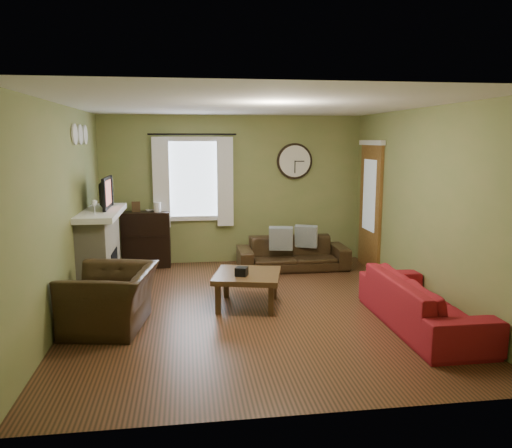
{
  "coord_description": "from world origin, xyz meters",
  "views": [
    {
      "loc": [
        -0.83,
        -6.2,
        2.18
      ],
      "look_at": [
        0.1,
        0.4,
        1.05
      ],
      "focal_mm": 35.0,
      "sensor_mm": 36.0,
      "label": 1
    }
  ],
  "objects": [
    {
      "name": "tissue_box",
      "position": [
        -0.14,
        -0.01,
        0.4
      ],
      "size": [
        0.19,
        0.19,
        0.11
      ],
      "primitive_type": "cube",
      "rotation": [
        0.0,
        0.0,
        -0.41
      ],
      "color": "black",
      "rests_on": "coffee_table"
    },
    {
      "name": "mantel",
      "position": [
        -2.07,
        1.15,
        1.14
      ],
      "size": [
        0.58,
        1.6,
        0.08
      ],
      "primitive_type": "cube",
      "color": "white",
      "rests_on": "fireplace"
    },
    {
      "name": "floor",
      "position": [
        0.0,
        0.0,
        0.0
      ],
      "size": [
        4.6,
        5.2,
        0.0
      ],
      "primitive_type": "cube",
      "color": "#4D2E1B",
      "rests_on": "ground"
    },
    {
      "name": "curtain_rod",
      "position": [
        -0.7,
        2.48,
        2.27
      ],
      "size": [
        0.03,
        0.03,
        1.5
      ],
      "primitive_type": "cylinder",
      "color": "black",
      "rests_on": "wall_back"
    },
    {
      "name": "ceiling",
      "position": [
        0.0,
        0.0,
        2.6
      ],
      "size": [
        4.6,
        5.2,
        0.0
      ],
      "primitive_type": "cube",
      "color": "white",
      "rests_on": "ground"
    },
    {
      "name": "fireplace",
      "position": [
        -2.1,
        1.15,
        0.55
      ],
      "size": [
        0.4,
        1.4,
        1.1
      ],
      "primitive_type": "cube",
      "color": "tan",
      "rests_on": "floor"
    },
    {
      "name": "wall_clock",
      "position": [
        1.1,
        2.55,
        1.8
      ],
      "size": [
        0.64,
        0.06,
        0.64
      ],
      "primitive_type": null,
      "color": "white",
      "rests_on": "wall_back"
    },
    {
      "name": "tv",
      "position": [
        -2.05,
        1.3,
        1.35
      ],
      "size": [
        0.08,
        0.6,
        0.35
      ],
      "primitive_type": "imported",
      "rotation": [
        0.0,
        0.0,
        1.57
      ],
      "color": "black",
      "rests_on": "mantel"
    },
    {
      "name": "door",
      "position": [
        2.27,
        1.85,
        1.05
      ],
      "size": [
        0.05,
        0.9,
        2.1
      ],
      "primitive_type": "cube",
      "color": "brown",
      "rests_on": "floor"
    },
    {
      "name": "wall_front",
      "position": [
        0.0,
        -2.6,
        1.3
      ],
      "size": [
        4.6,
        0.0,
        2.6
      ],
      "primitive_type": "cube",
      "color": "olive",
      "rests_on": "ground"
    },
    {
      "name": "sofa_red",
      "position": [
        1.88,
        -0.93,
        0.3
      ],
      "size": [
        0.81,
        2.06,
        0.6
      ],
      "primitive_type": "imported",
      "rotation": [
        0.0,
        0.0,
        1.57
      ],
      "color": "maroon",
      "rests_on": "floor"
    },
    {
      "name": "wall_back",
      "position": [
        0.0,
        2.6,
        1.3
      ],
      "size": [
        4.6,
        0.0,
        2.6
      ],
      "primitive_type": "cube",
      "color": "olive",
      "rests_on": "ground"
    },
    {
      "name": "pillow_right",
      "position": [
        0.72,
        1.83,
        0.55
      ],
      "size": [
        0.41,
        0.2,
        0.39
      ],
      "primitive_type": "cube",
      "rotation": [
        0.0,
        0.0,
        -0.23
      ],
      "color": "gray",
      "rests_on": "sofa_brown"
    },
    {
      "name": "book",
      "position": [
        -1.53,
        2.56,
        0.96
      ],
      "size": [
        0.19,
        0.23,
        0.02
      ],
      "primitive_type": "imported",
      "rotation": [
        0.0,
        0.0,
        0.25
      ],
      "color": "#48311B",
      "rests_on": "bookshelf"
    },
    {
      "name": "firebox",
      "position": [
        -1.91,
        1.15,
        0.3
      ],
      "size": [
        0.04,
        0.6,
        0.55
      ],
      "primitive_type": "cube",
      "color": "black",
      "rests_on": "fireplace"
    },
    {
      "name": "curtain_left",
      "position": [
        -1.25,
        2.48,
        1.45
      ],
      "size": [
        0.28,
        0.04,
        1.55
      ],
      "primitive_type": "cube",
      "color": "white",
      "rests_on": "wall_back"
    },
    {
      "name": "sofa_brown",
      "position": [
        0.94,
        1.91,
        0.27
      ],
      "size": [
        1.86,
        0.73,
        0.54
      ],
      "primitive_type": "imported",
      "color": "black",
      "rests_on": "floor"
    },
    {
      "name": "curtain_right",
      "position": [
        -0.15,
        2.48,
        1.45
      ],
      "size": [
        0.28,
        0.04,
        1.55
      ],
      "primitive_type": "cube",
      "color": "white",
      "rests_on": "wall_back"
    },
    {
      "name": "wall_left",
      "position": [
        -2.3,
        0.0,
        1.3
      ],
      "size": [
        0.0,
        5.2,
        2.6
      ],
      "primitive_type": "cube",
      "color": "olive",
      "rests_on": "ground"
    },
    {
      "name": "coffee_table",
      "position": [
        -0.06,
        0.11,
        0.22
      ],
      "size": [
        1.01,
        1.01,
        0.45
      ],
      "primitive_type": null,
      "rotation": [
        0.0,
        0.0,
        -0.24
      ],
      "color": "#48311B",
      "rests_on": "floor"
    },
    {
      "name": "pillow_left",
      "position": [
        1.18,
        1.95,
        0.55
      ],
      "size": [
        0.39,
        0.25,
        0.38
      ],
      "primitive_type": "cube",
      "rotation": [
        0.0,
        0.0,
        -0.4
      ],
      "color": "gray",
      "rests_on": "sofa_brown"
    },
    {
      "name": "bookshelf",
      "position": [
        -1.53,
        2.41,
        0.48
      ],
      "size": [
        0.81,
        0.34,
        0.96
      ],
      "primitive_type": null,
      "color": "black",
      "rests_on": "floor"
    },
    {
      "name": "window_pane",
      "position": [
        -0.7,
        2.58,
        1.5
      ],
      "size": [
        1.0,
        0.02,
        1.3
      ],
      "primitive_type": null,
      "color": "silver",
      "rests_on": "wall_back"
    },
    {
      "name": "wine_glass_b",
      "position": [
        -2.05,
        0.65,
        1.27
      ],
      "size": [
        0.07,
        0.07,
        0.19
      ],
      "primitive_type": null,
      "color": "white",
      "rests_on": "mantel"
    },
    {
      "name": "tv_screen",
      "position": [
        -1.97,
        1.3,
        1.41
      ],
      "size": [
        0.02,
        0.62,
        0.36
      ],
      "primitive_type": "cube",
      "color": "#994C3F",
      "rests_on": "mantel"
    },
    {
      "name": "armchair",
      "position": [
        -1.73,
        -0.44,
        0.35
      ],
      "size": [
        1.1,
        1.22,
        0.7
      ],
      "primitive_type": "imported",
      "rotation": [
        0.0,
        0.0,
        -1.73
      ],
      "color": "black",
      "rests_on": "floor"
    },
    {
      "name": "medallion_left",
      "position": [
        -2.28,
        0.8,
        2.25
      ],
      "size": [
        0.28,
        0.28,
        0.03
      ],
      "primitive_type": "cylinder",
      "color": "white",
      "rests_on": "wall_left"
    },
    {
      "name": "medallion_right",
      "position": [
        -2.28,
        1.5,
        2.25
      ],
      "size": [
        0.28,
        0.28,
        0.03
      ],
      "primitive_type": "cylinder",
      "color": "white",
      "rests_on": "wall_left"
    },
    {
      "name": "medallion_mid",
      "position": [
        -2.28,
        1.15,
        2.25
      ],
      "size": [
        0.28,
        0.28,
        0.03
      ],
      "primitive_type": "cylinder",
      "color": "white",
      "rests_on": "wall_left"
    },
    {
      "name": "wine_glass_a",
      "position": [
        -2.05,
        0.65,
        1.28
      ],
      "size": [
        0.07,
        0.07,
        0.2
      ],
      "primitive_type": null,
      "color": "white",
      "rests_on": "mantel"
    },
    {
      "name": "wall_right",
      "position": [
        2.3,
        0.0,
        1.3
      ],
      "size": [
        0.0,
        5.2,
        2.6
      ],
      "primitive_type": "cube",
      "color": "olive",
      "rests_on": "ground"
    }
  ]
}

